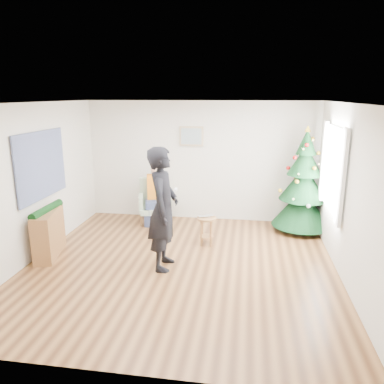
% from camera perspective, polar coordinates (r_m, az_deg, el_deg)
% --- Properties ---
extents(floor, '(5.00, 5.00, 0.00)m').
position_cam_1_polar(floor, '(6.25, -1.77, -11.16)').
color(floor, brown).
rests_on(floor, ground).
extents(ceiling, '(5.00, 5.00, 0.00)m').
position_cam_1_polar(ceiling, '(5.63, -1.99, 13.41)').
color(ceiling, white).
rests_on(ceiling, wall_back).
extents(wall_back, '(5.00, 0.00, 5.00)m').
position_cam_1_polar(wall_back, '(8.22, 1.32, 4.69)').
color(wall_back, silver).
rests_on(wall_back, floor).
extents(wall_front, '(5.00, 0.00, 5.00)m').
position_cam_1_polar(wall_front, '(3.51, -9.48, -9.48)').
color(wall_front, silver).
rests_on(wall_front, floor).
extents(wall_left, '(0.00, 5.00, 5.00)m').
position_cam_1_polar(wall_left, '(6.72, -23.34, 1.22)').
color(wall_left, silver).
rests_on(wall_left, floor).
extents(wall_right, '(0.00, 5.00, 5.00)m').
position_cam_1_polar(wall_right, '(5.89, 22.77, -0.47)').
color(wall_right, silver).
rests_on(wall_right, floor).
extents(window_panel, '(0.04, 1.30, 1.40)m').
position_cam_1_polar(window_panel, '(6.80, 20.75, 3.34)').
color(window_panel, white).
rests_on(window_panel, wall_right).
extents(curtains, '(0.05, 1.75, 1.50)m').
position_cam_1_polar(curtains, '(6.79, 20.50, 3.35)').
color(curtains, white).
rests_on(curtains, wall_right).
extents(christmas_tree, '(1.19, 1.19, 2.15)m').
position_cam_1_polar(christmas_tree, '(7.83, 16.64, 1.09)').
color(christmas_tree, '#3F2816').
rests_on(christmas_tree, floor).
extents(stool, '(0.36, 0.36, 0.53)m').
position_cam_1_polar(stool, '(6.98, 2.23, -5.90)').
color(stool, brown).
rests_on(stool, floor).
extents(laptop, '(0.35, 0.30, 0.02)m').
position_cam_1_polar(laptop, '(6.89, 2.25, -3.78)').
color(laptop, silver).
rests_on(laptop, stool).
extents(armchair, '(0.80, 0.77, 0.96)m').
position_cam_1_polar(armchair, '(8.20, -5.67, -2.26)').
color(armchair, '#93AC8B').
rests_on(armchair, floor).
extents(seated_person, '(0.45, 0.59, 1.26)m').
position_cam_1_polar(seated_person, '(8.07, -5.69, -0.39)').
color(seated_person, navy).
rests_on(seated_person, armchair).
extents(standing_man, '(0.49, 0.73, 1.96)m').
position_cam_1_polar(standing_man, '(5.88, -4.41, -2.59)').
color(standing_man, black).
rests_on(standing_man, floor).
extents(game_controller, '(0.04, 0.13, 0.04)m').
position_cam_1_polar(game_controller, '(5.72, -2.50, 0.35)').
color(game_controller, white).
rests_on(game_controller, standing_man).
extents(console, '(0.53, 1.04, 0.80)m').
position_cam_1_polar(console, '(6.96, -20.99, -5.86)').
color(console, brown).
rests_on(console, floor).
extents(garland, '(0.14, 0.90, 0.14)m').
position_cam_1_polar(garland, '(6.83, -21.31, -2.55)').
color(garland, black).
rests_on(garland, console).
extents(tapestry, '(0.03, 1.50, 1.15)m').
position_cam_1_polar(tapestry, '(6.90, -21.97, 3.81)').
color(tapestry, black).
rests_on(tapestry, wall_left).
extents(framed_picture, '(0.52, 0.05, 0.42)m').
position_cam_1_polar(framed_picture, '(8.14, -0.10, 8.50)').
color(framed_picture, tan).
rests_on(framed_picture, wall_back).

